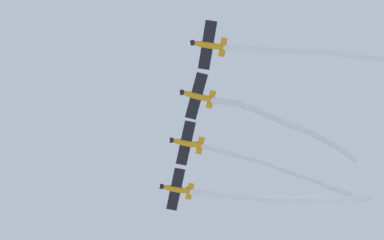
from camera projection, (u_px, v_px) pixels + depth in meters
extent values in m
ellipsoid|color=orange|center=(177.00, 189.00, 89.85)|extent=(2.87, 4.42, 0.92)
sphere|color=black|center=(162.00, 186.00, 89.71)|extent=(1.05, 1.05, 0.78)
ellipsoid|color=#232833|center=(173.00, 187.00, 90.14)|extent=(1.06, 1.28, 0.49)
cube|color=black|center=(176.00, 189.00, 89.72)|extent=(6.51, 4.36, 0.12)
cube|color=orange|center=(190.00, 191.00, 90.05)|extent=(2.66, 1.93, 0.10)
cube|color=black|center=(189.00, 190.00, 90.50)|extent=(0.58, 0.96, 1.27)
cylinder|color=white|center=(203.00, 193.00, 90.19)|extent=(2.38, 3.27, 1.45)
cylinder|color=white|center=(226.00, 195.00, 90.84)|extent=(2.67, 3.54, 1.89)
cylinder|color=white|center=(249.00, 197.00, 91.35)|extent=(2.26, 3.60, 0.99)
cylinder|color=white|center=(272.00, 198.00, 91.80)|extent=(2.42, 3.48, 1.93)
cylinder|color=white|center=(294.00, 198.00, 92.30)|extent=(2.06, 3.32, 1.38)
cylinder|color=white|center=(316.00, 198.00, 92.61)|extent=(2.21, 3.52, 1.50)
cylinder|color=white|center=(338.00, 198.00, 93.16)|extent=(2.44, 3.36, 1.89)
cylinder|color=white|center=(359.00, 199.00, 93.90)|extent=(2.49, 3.54, 1.89)
sphere|color=white|center=(192.00, 192.00, 89.95)|extent=(0.95, 0.95, 0.95)
sphere|color=white|center=(214.00, 194.00, 90.42)|extent=(0.95, 0.95, 0.95)
sphere|color=white|center=(237.00, 196.00, 91.26)|extent=(0.95, 0.95, 0.95)
sphere|color=white|center=(261.00, 199.00, 91.43)|extent=(0.95, 0.95, 0.95)
sphere|color=white|center=(283.00, 198.00, 92.17)|extent=(0.95, 0.95, 0.95)
sphere|color=white|center=(305.00, 198.00, 92.43)|extent=(0.95, 0.95, 0.95)
sphere|color=white|center=(327.00, 198.00, 92.79)|extent=(0.95, 0.95, 0.95)
sphere|color=white|center=(348.00, 198.00, 93.53)|extent=(0.95, 0.95, 0.95)
sphere|color=white|center=(369.00, 199.00, 94.26)|extent=(0.95, 0.95, 0.95)
ellipsoid|color=orange|center=(187.00, 143.00, 87.78)|extent=(2.90, 4.41, 0.92)
sphere|color=black|center=(172.00, 140.00, 87.63)|extent=(1.05, 1.05, 0.78)
ellipsoid|color=#232833|center=(183.00, 141.00, 88.06)|extent=(1.06, 1.28, 0.49)
cube|color=black|center=(186.00, 143.00, 87.65)|extent=(6.50, 4.38, 0.12)
cube|color=orange|center=(200.00, 145.00, 87.98)|extent=(2.66, 1.94, 0.10)
cube|color=black|center=(199.00, 144.00, 88.43)|extent=(0.58, 0.96, 1.27)
cylinder|color=white|center=(214.00, 149.00, 88.07)|extent=(2.23, 3.07, 0.73)
cylinder|color=white|center=(235.00, 155.00, 88.40)|extent=(2.19, 2.86, 0.65)
cylinder|color=white|center=(255.00, 160.00, 88.57)|extent=(2.00, 2.70, 0.87)
cylinder|color=white|center=(276.00, 167.00, 88.54)|extent=(2.67, 3.26, 1.29)
cylinder|color=white|center=(299.00, 175.00, 88.42)|extent=(2.24, 2.85, 1.14)
cylinder|color=white|center=(319.00, 183.00, 88.33)|extent=(2.57, 2.84, 1.25)
cylinder|color=white|center=(340.00, 191.00, 88.49)|extent=(2.27, 2.92, 0.70)
sphere|color=white|center=(203.00, 146.00, 87.88)|extent=(0.62, 0.62, 0.62)
sphere|color=white|center=(225.00, 152.00, 88.25)|extent=(0.62, 0.62, 0.62)
sphere|color=white|center=(245.00, 158.00, 88.54)|extent=(0.62, 0.62, 0.62)
sphere|color=white|center=(264.00, 163.00, 88.60)|extent=(0.62, 0.62, 0.62)
sphere|color=white|center=(288.00, 172.00, 88.47)|extent=(0.62, 0.62, 0.62)
sphere|color=white|center=(309.00, 179.00, 88.37)|extent=(0.62, 0.62, 0.62)
sphere|color=white|center=(330.00, 188.00, 88.29)|extent=(0.62, 0.62, 0.62)
sphere|color=white|center=(350.00, 194.00, 88.68)|extent=(0.62, 0.62, 0.62)
ellipsoid|color=orange|center=(197.00, 96.00, 85.14)|extent=(3.05, 4.35, 0.92)
sphere|color=black|center=(182.00, 92.00, 84.96)|extent=(1.07, 1.07, 0.78)
ellipsoid|color=#232833|center=(193.00, 94.00, 85.42)|extent=(1.09, 1.28, 0.49)
cube|color=black|center=(196.00, 96.00, 85.01)|extent=(6.42, 4.61, 0.12)
cube|color=orange|center=(211.00, 99.00, 85.38)|extent=(2.64, 2.03, 0.10)
cube|color=black|center=(210.00, 98.00, 85.82)|extent=(0.62, 0.94, 1.27)
cylinder|color=white|center=(225.00, 102.00, 85.65)|extent=(2.59, 3.39, 1.72)
cylinder|color=white|center=(249.00, 108.00, 86.28)|extent=(2.87, 3.25, 1.07)
cylinder|color=white|center=(271.00, 117.00, 86.76)|extent=(2.93, 3.16, 1.01)
cylinder|color=white|center=(291.00, 125.00, 87.48)|extent=(2.88, 2.88, 1.74)
cylinder|color=white|center=(310.00, 133.00, 88.48)|extent=(3.08, 2.95, 1.53)
cylinder|color=white|center=(327.00, 142.00, 89.49)|extent=(3.05, 2.70, 1.60)
cylinder|color=white|center=(345.00, 154.00, 90.36)|extent=(3.37, 2.91, 0.97)
sphere|color=white|center=(214.00, 100.00, 85.28)|extent=(0.94, 0.94, 0.94)
sphere|color=white|center=(237.00, 103.00, 86.02)|extent=(0.94, 0.94, 0.94)
sphere|color=white|center=(260.00, 112.00, 86.55)|extent=(0.94, 0.94, 0.94)
sphere|color=white|center=(282.00, 122.00, 86.98)|extent=(0.94, 0.94, 0.94)
sphere|color=white|center=(300.00, 129.00, 87.99)|extent=(0.94, 0.94, 0.94)
sphere|color=white|center=(319.00, 138.00, 88.96)|extent=(0.94, 0.94, 0.94)
sphere|color=white|center=(335.00, 147.00, 90.02)|extent=(0.94, 0.94, 0.94)
sphere|color=white|center=(354.00, 160.00, 90.70)|extent=(0.94, 0.94, 0.94)
ellipsoid|color=orange|center=(209.00, 45.00, 83.07)|extent=(2.70, 4.47, 0.92)
sphere|color=black|center=(192.00, 43.00, 82.96)|extent=(1.04, 1.04, 0.78)
ellipsoid|color=#232833|center=(204.00, 44.00, 83.36)|extent=(1.02, 1.28, 0.49)
cube|color=black|center=(207.00, 45.00, 82.94)|extent=(6.58, 4.11, 0.12)
cube|color=orange|center=(223.00, 47.00, 83.24)|extent=(2.68, 1.84, 0.10)
cube|color=black|center=(222.00, 46.00, 83.69)|extent=(0.54, 0.98, 1.27)
cylinder|color=white|center=(238.00, 48.00, 83.26)|extent=(1.89, 3.45, 1.12)
cylinder|color=white|center=(262.00, 49.00, 83.48)|extent=(1.86, 3.09, 0.85)
cylinder|color=white|center=(286.00, 51.00, 83.60)|extent=(1.77, 3.36, 0.80)
cylinder|color=white|center=(312.00, 52.00, 83.57)|extent=(1.86, 3.62, 1.03)
cylinder|color=white|center=(338.00, 54.00, 83.56)|extent=(2.06, 3.43, 0.81)
cylinder|color=white|center=(364.00, 57.00, 83.68)|extent=(2.02, 3.38, 0.78)
sphere|color=white|center=(226.00, 48.00, 83.13)|extent=(0.75, 0.75, 0.75)
sphere|color=white|center=(251.00, 48.00, 83.39)|extent=(0.75, 0.75, 0.75)
sphere|color=white|center=(274.00, 50.00, 83.56)|extent=(0.75, 0.75, 0.75)
sphere|color=white|center=(299.00, 51.00, 83.64)|extent=(0.75, 0.75, 0.75)
sphere|color=white|center=(326.00, 52.00, 83.50)|extent=(0.75, 0.75, 0.75)
sphere|color=white|center=(351.00, 56.00, 83.61)|extent=(0.75, 0.75, 0.75)
sphere|color=white|center=(376.00, 59.00, 83.74)|extent=(0.75, 0.75, 0.75)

